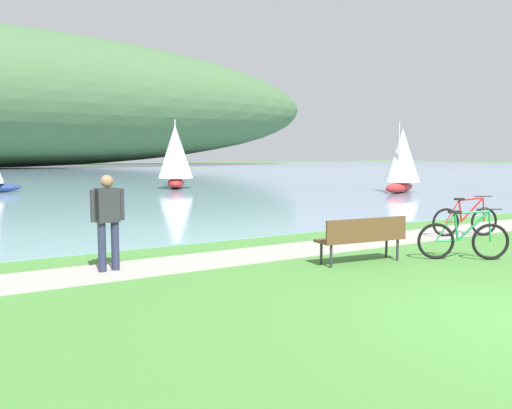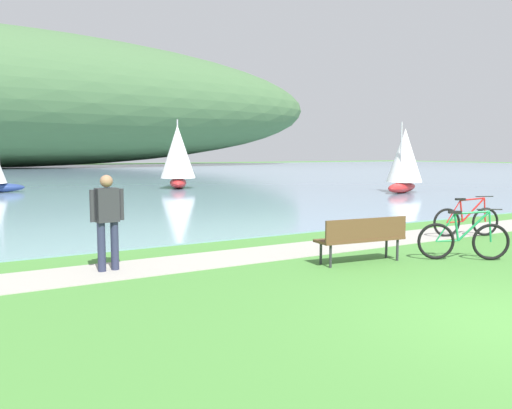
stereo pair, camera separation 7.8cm
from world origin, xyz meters
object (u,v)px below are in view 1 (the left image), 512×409
(bicycle_beside_path, at_px, (465,220))
(park_bench_near_camera, at_px, (363,236))
(sailboat_mid_bay, at_px, (175,156))
(bicycle_leaning_near_bench, at_px, (463,239))
(person_at_shoreline, at_px, (108,217))
(sailboat_toward_hillside, at_px, (402,160))

(bicycle_beside_path, bearing_deg, park_bench_near_camera, -166.18)
(sailboat_mid_bay, bearing_deg, bicycle_beside_path, -91.89)
(bicycle_leaning_near_bench, bearing_deg, person_at_shoreline, 157.47)
(bicycle_leaning_near_bench, distance_m, bicycle_beside_path, 3.16)
(bicycle_leaning_near_bench, bearing_deg, park_bench_near_camera, 157.81)
(park_bench_near_camera, height_order, bicycle_beside_path, bicycle_beside_path)
(bicycle_leaning_near_bench, height_order, bicycle_beside_path, same)
(sailboat_toward_hillside, bearing_deg, person_at_shoreline, -150.53)
(bicycle_leaning_near_bench, relative_size, sailboat_mid_bay, 0.37)
(person_at_shoreline, xyz_separation_m, sailboat_toward_hillside, (18.21, 10.29, 0.76))
(person_at_shoreline, distance_m, sailboat_toward_hillside, 20.93)
(park_bench_near_camera, bearing_deg, sailboat_mid_bay, 76.36)
(park_bench_near_camera, relative_size, bicycle_leaning_near_bench, 1.24)
(bicycle_leaning_near_bench, xyz_separation_m, person_at_shoreline, (-6.24, 2.59, 0.58))
(bicycle_beside_path, xyz_separation_m, person_at_shoreline, (-8.79, 0.71, 0.58))
(park_bench_near_camera, xyz_separation_m, bicycle_leaning_near_bench, (1.92, -0.78, -0.12))
(bicycle_leaning_near_bench, distance_m, sailboat_toward_hillside, 17.63)
(bicycle_beside_path, height_order, sailboat_mid_bay, sailboat_mid_bay)
(park_bench_near_camera, bearing_deg, bicycle_beside_path, 13.82)
(bicycle_leaning_near_bench, bearing_deg, bicycle_beside_path, 36.46)
(person_at_shoreline, bearing_deg, bicycle_leaning_near_bench, -22.53)
(sailboat_mid_bay, bearing_deg, person_at_shoreline, -116.06)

